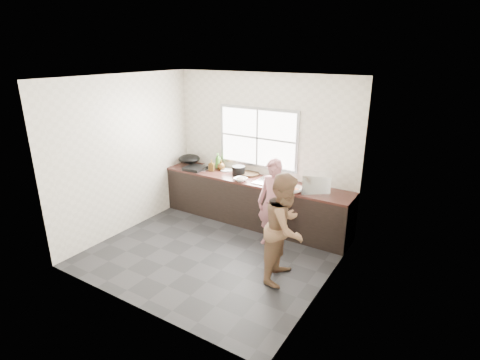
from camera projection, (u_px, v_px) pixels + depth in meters
The scene contains 30 objects.
floor at pixel (213, 253), 5.97m from camera, with size 3.60×3.20×0.01m, color #252527.
ceiling at pixel (209, 77), 5.08m from camera, with size 3.60×3.20×0.01m, color silver.
wall_back at pixel (263, 149), 6.81m from camera, with size 3.60×0.01×2.70m, color beige.
wall_left at pixel (126, 155), 6.43m from camera, with size 0.01×3.20×2.70m, color beige.
wall_right at pixel (329, 196), 4.63m from camera, with size 0.01×3.20×2.70m, color beige.
wall_front at pixel (128, 209), 4.24m from camera, with size 3.60×0.01×2.70m, color beige.
cabinet at pixel (254, 202), 6.87m from camera, with size 3.60×0.62×0.82m, color black.
countertop at pixel (254, 180), 6.73m from camera, with size 3.60×0.64×0.04m, color #3C1E18.
sink at pixel (271, 182), 6.55m from camera, with size 0.55×0.45×0.02m, color silver.
faucet at pixel (277, 171), 6.66m from camera, with size 0.02×0.02×0.30m, color silver.
window_frame at pixel (258, 138), 6.79m from camera, with size 1.60×0.05×1.10m, color #9EA0A5.
window_glazing at pixel (257, 138), 6.77m from camera, with size 1.50×0.01×1.00m, color white.
woman at pixel (273, 206), 5.99m from camera, with size 0.50×0.33×1.37m, color #AC676D.
person_side at pixel (285, 228), 5.08m from camera, with size 0.75×0.58×1.54m, color brown.
cutting_board at pixel (249, 174), 6.95m from camera, with size 0.38×0.38×0.04m, color black.
cleaver at pixel (239, 173), 6.91m from camera, with size 0.18×0.09×0.01m, color #B6B6BD.
bowl_mince at pixel (240, 179), 6.62m from camera, with size 0.23×0.23×0.06m, color white.
bowl_crabs at pixel (295, 190), 6.10m from camera, with size 0.21×0.21×0.07m, color white.
bowl_held at pixel (279, 186), 6.28m from camera, with size 0.22×0.22×0.07m, color white.
black_pot at pixel (239, 171), 6.91m from camera, with size 0.24×0.24×0.17m, color black.
plate_food at pixel (226, 170), 7.20m from camera, with size 0.24×0.24×0.02m, color silver.
bottle_green at pixel (218, 161), 7.30m from camera, with size 0.12×0.12×0.30m, color #42802A.
bottle_brown_tall at pixel (212, 166), 7.15m from camera, with size 0.09×0.09×0.20m, color #4E3613.
bottle_brown_short at pixel (221, 165), 7.20m from camera, with size 0.14×0.14×0.18m, color #4E3213.
glass_jar at pixel (211, 167), 7.28m from camera, with size 0.07×0.07×0.10m, color silver.
burner at pixel (195, 168), 7.25m from camera, with size 0.37×0.37×0.06m, color black.
wok at pixel (189, 159), 7.47m from camera, with size 0.43×0.43×0.16m, color black.
dish_rack at pixel (317, 184), 6.01m from camera, with size 0.44×0.31×0.33m, color silver.
pot_lid_left at pixel (202, 169), 7.25m from camera, with size 0.25×0.25×0.01m, color silver.
pot_lid_right at pixel (209, 165), 7.49m from camera, with size 0.26×0.26×0.01m, color #ACADB3.
Camera 1 is at (3.14, -4.24, 3.06)m, focal length 28.00 mm.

